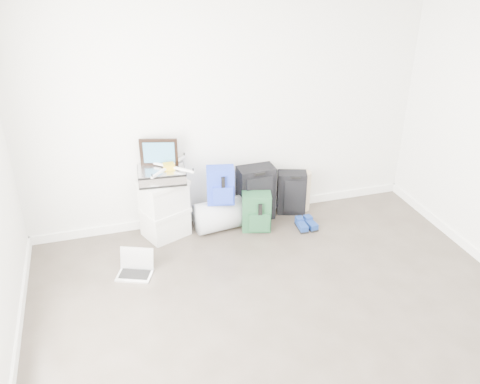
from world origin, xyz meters
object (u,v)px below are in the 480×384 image
object	(u,v)px
briefcase	(162,175)
large_suitcase	(256,193)
carry_on	(292,193)
duffel_bag	(221,215)
laptop	(136,268)
boxes_stack	(164,208)

from	to	relation	value
briefcase	large_suitcase	bearing A→B (deg)	8.47
briefcase	carry_on	world-z (taller)	briefcase
duffel_bag	carry_on	world-z (taller)	carry_on
briefcase	laptop	bearing A→B (deg)	-118.23
boxes_stack	briefcase	size ratio (longest dim) A/B	1.38
boxes_stack	carry_on	world-z (taller)	boxes_stack
laptop	duffel_bag	bearing A→B (deg)	51.56
briefcase	large_suitcase	distance (m)	1.16
carry_on	laptop	bearing A→B (deg)	-142.42
duffel_bag	carry_on	xyz separation A→B (m)	(0.91, 0.12, 0.09)
carry_on	laptop	distance (m)	2.07
duffel_bag	carry_on	size ratio (longest dim) A/B	1.10
boxes_stack	briefcase	xyz separation A→B (m)	(0.00, -0.00, 0.40)
boxes_stack	large_suitcase	bearing A→B (deg)	-19.21
boxes_stack	duffel_bag	world-z (taller)	boxes_stack
boxes_stack	carry_on	bearing A→B (deg)	-20.32
boxes_stack	large_suitcase	size ratio (longest dim) A/B	1.03
large_suitcase	carry_on	size ratio (longest dim) A/B	1.24
laptop	large_suitcase	bearing A→B (deg)	47.40
briefcase	duffel_bag	distance (m)	0.84
boxes_stack	carry_on	xyz separation A→B (m)	(1.53, 0.07, -0.08)
boxes_stack	duffel_bag	xyz separation A→B (m)	(0.62, -0.05, -0.16)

